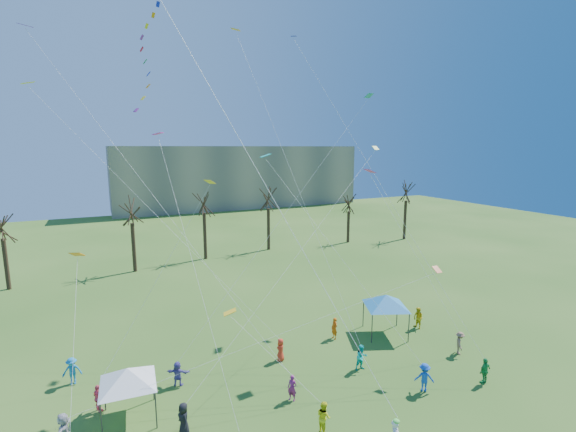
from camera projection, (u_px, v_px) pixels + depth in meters
name	position (u px, v px, depth m)	size (l,w,h in m)	color
distant_building	(239.00, 176.00, 100.91)	(60.00, 14.00, 15.00)	gray
bare_tree_row	(220.00, 211.00, 52.27)	(70.39, 8.79, 9.85)	black
big_box_kite	(153.00, 48.00, 19.95)	(5.65, 5.85, 25.20)	red
canopy_tent_white	(127.00, 376.00, 21.62)	(4.03, 4.03, 3.02)	#3F3F44
canopy_tent_blue	(386.00, 301.00, 31.64)	(4.04, 4.04, 3.28)	#3F3F44
festival_crowd	(275.00, 380.00, 24.17)	(26.37, 12.65, 1.86)	#B51632
small_kites_aloft	(247.00, 157.00, 27.75)	(26.94, 17.44, 34.47)	orange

